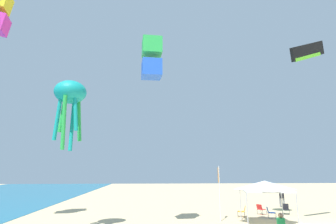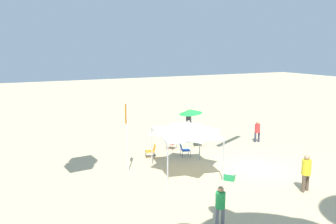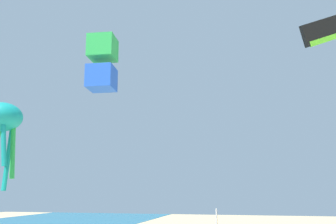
% 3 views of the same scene
% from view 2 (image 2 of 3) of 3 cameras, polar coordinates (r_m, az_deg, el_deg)
% --- Properties ---
extents(ground, '(120.00, 120.00, 0.10)m').
position_cam_2_polar(ground, '(20.99, 14.19, -8.92)').
color(ground, '#D6BC8C').
extents(canopy_tent, '(4.00, 3.62, 2.84)m').
position_cam_2_polar(canopy_tent, '(19.09, 2.84, -2.58)').
color(canopy_tent, '#B7B7BC').
rests_on(canopy_tent, ground).
extents(beach_umbrella, '(1.71, 1.74, 2.35)m').
position_cam_2_polar(beach_umbrella, '(26.18, 3.64, 0.07)').
color(beach_umbrella, silver).
rests_on(beach_umbrella, ground).
extents(folding_chair_right_of_tent, '(0.77, 0.80, 0.82)m').
position_cam_2_polar(folding_chair_right_of_tent, '(23.87, 0.43, -4.93)').
color(folding_chair_right_of_tent, black).
rests_on(folding_chair_right_of_tent, ground).
extents(folding_chair_near_cooler, '(0.66, 0.74, 0.82)m').
position_cam_2_polar(folding_chair_near_cooler, '(22.39, 2.54, -5.98)').
color(folding_chair_near_cooler, black).
rests_on(folding_chair_near_cooler, ground).
extents(folding_chair_facing_ocean, '(0.68, 0.75, 0.82)m').
position_cam_2_polar(folding_chair_facing_ocean, '(22.20, -2.64, -6.12)').
color(folding_chair_facing_ocean, black).
rests_on(folding_chair_facing_ocean, ground).
extents(folding_chair_left_of_tent, '(0.78, 0.73, 0.82)m').
position_cam_2_polar(folding_chair_left_of_tent, '(24.89, 4.74, -4.33)').
color(folding_chair_left_of_tent, black).
rests_on(folding_chair_left_of_tent, ground).
extents(cooler_box, '(0.74, 0.71, 0.40)m').
position_cam_2_polar(cooler_box, '(18.89, 9.75, -10.12)').
color(cooler_box, '#1E8C4C').
rests_on(cooler_box, ground).
extents(banner_flag, '(0.36, 0.06, 3.85)m').
position_cam_2_polar(banner_flag, '(19.46, -6.59, -2.93)').
color(banner_flag, silver).
rests_on(banner_flag, ground).
extents(person_kite_handler, '(0.45, 0.47, 1.89)m').
position_cam_2_polar(person_kite_handler, '(29.32, 3.34, -0.80)').
color(person_kite_handler, slate).
rests_on(person_kite_handler, ground).
extents(person_watching_sky, '(0.37, 0.41, 1.57)m').
position_cam_2_polar(person_watching_sky, '(26.40, 14.16, -2.76)').
color(person_watching_sky, '#33384C').
rests_on(person_watching_sky, ground).
extents(person_by_tent, '(0.38, 0.43, 1.60)m').
position_cam_2_polar(person_by_tent, '(14.07, 8.40, -14.20)').
color(person_by_tent, slate).
rests_on(person_by_tent, ground).
extents(person_near_umbrella, '(0.44, 0.48, 1.83)m').
position_cam_2_polar(person_near_umbrella, '(18.16, 21.32, -8.62)').
color(person_near_umbrella, brown).
rests_on(person_near_umbrella, ground).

